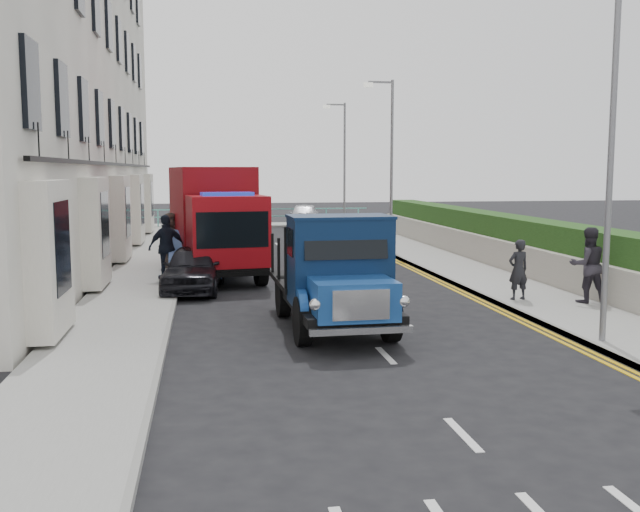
% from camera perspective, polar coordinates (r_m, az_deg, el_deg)
% --- Properties ---
extents(ground, '(120.00, 120.00, 0.00)m').
position_cam_1_polar(ground, '(15.17, 3.40, -6.05)').
color(ground, black).
rests_on(ground, ground).
extents(pavement_west, '(2.40, 38.00, 0.12)m').
position_cam_1_polar(pavement_west, '(23.75, -13.81, -1.38)').
color(pavement_west, gray).
rests_on(pavement_west, ground).
extents(pavement_east, '(2.60, 38.00, 0.12)m').
position_cam_1_polar(pavement_east, '(25.15, 10.77, -0.85)').
color(pavement_east, gray).
rests_on(pavement_east, ground).
extents(promenade, '(30.00, 2.50, 0.12)m').
position_cam_1_polar(promenade, '(43.68, -4.86, 2.49)').
color(promenade, gray).
rests_on(promenade, ground).
extents(sea_plane, '(120.00, 120.00, 0.00)m').
position_cam_1_polar(sea_plane, '(74.58, -6.65, 4.23)').
color(sea_plane, slate).
rests_on(sea_plane, ground).
extents(terrace_west, '(6.31, 30.20, 14.25)m').
position_cam_1_polar(terrace_west, '(28.39, -22.44, 14.02)').
color(terrace_west, silver).
rests_on(terrace_west, ground).
extents(garden_east, '(1.45, 28.00, 1.75)m').
position_cam_1_polar(garden_east, '(25.77, 14.81, 1.10)').
color(garden_east, '#B2AD9E').
rests_on(garden_east, ground).
extents(seafront_railing, '(13.00, 0.08, 1.11)m').
position_cam_1_polar(seafront_railing, '(42.85, -4.79, 3.10)').
color(seafront_railing, '#59B2A5').
rests_on(seafront_railing, ground).
extents(lamp_near, '(1.23, 0.18, 7.00)m').
position_cam_1_polar(lamp_near, '(14.48, 21.89, 8.79)').
color(lamp_near, slate).
rests_on(lamp_near, ground).
extents(lamp_mid, '(1.23, 0.18, 7.00)m').
position_cam_1_polar(lamp_mid, '(29.38, 5.52, 8.03)').
color(lamp_mid, slate).
rests_on(lamp_mid, ground).
extents(lamp_far, '(1.23, 0.18, 7.00)m').
position_cam_1_polar(lamp_far, '(39.14, 1.80, 7.77)').
color(lamp_far, slate).
rests_on(lamp_far, ground).
extents(bedford_lorry, '(2.19, 5.23, 2.44)m').
position_cam_1_polar(bedford_lorry, '(14.74, 1.44, -1.97)').
color(bedford_lorry, black).
rests_on(bedford_lorry, ground).
extents(red_lorry, '(3.11, 6.90, 3.49)m').
position_cam_1_polar(red_lorry, '(23.37, -8.47, 3.05)').
color(red_lorry, black).
rests_on(red_lorry, ground).
extents(parked_car_front, '(1.90, 3.94, 1.30)m').
position_cam_1_polar(parked_car_front, '(20.39, -10.10, -0.95)').
color(parked_car_front, black).
rests_on(parked_car_front, ground).
extents(parked_car_mid, '(1.66, 4.49, 1.47)m').
position_cam_1_polar(parked_car_mid, '(23.18, -9.99, 0.20)').
color(parked_car_mid, '#5777BA').
rests_on(parked_car_mid, ground).
extents(parked_car_rear, '(2.81, 5.51, 1.53)m').
position_cam_1_polar(parked_car_rear, '(29.23, -7.86, 1.67)').
color(parked_car_rear, '#BCBCC1').
rests_on(parked_car_rear, ground).
extents(seafront_car_left, '(3.87, 5.91, 1.51)m').
position_cam_1_polar(seafront_car_left, '(36.20, -8.22, 2.64)').
color(seafront_car_left, black).
rests_on(seafront_car_left, ground).
extents(seafront_car_right, '(2.48, 4.49, 1.45)m').
position_cam_1_polar(seafront_car_right, '(41.80, -1.27, 3.22)').
color(seafront_car_right, silver).
rests_on(seafront_car_right, ground).
extents(pedestrian_east_near, '(0.62, 0.46, 1.54)m').
position_cam_1_polar(pedestrian_east_near, '(18.71, 15.58, -1.06)').
color(pedestrian_east_near, black).
rests_on(pedestrian_east_near, pavement_east).
extents(pedestrian_east_far, '(0.97, 0.79, 1.88)m').
position_cam_1_polar(pedestrian_east_far, '(18.83, 20.63, -0.68)').
color(pedestrian_east_far, '#2B2730').
rests_on(pedestrian_east_far, pavement_east).
extents(pedestrian_west_near, '(1.24, 0.92, 1.95)m').
position_cam_1_polar(pedestrian_west_near, '(21.86, -12.16, 0.70)').
color(pedestrian_west_near, black).
rests_on(pedestrian_west_near, pavement_west).
extents(pedestrian_west_far, '(1.08, 0.94, 1.86)m').
position_cam_1_polar(pedestrian_west_far, '(24.57, -11.83, 1.27)').
color(pedestrian_west_far, '#372D27').
rests_on(pedestrian_west_far, pavement_west).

